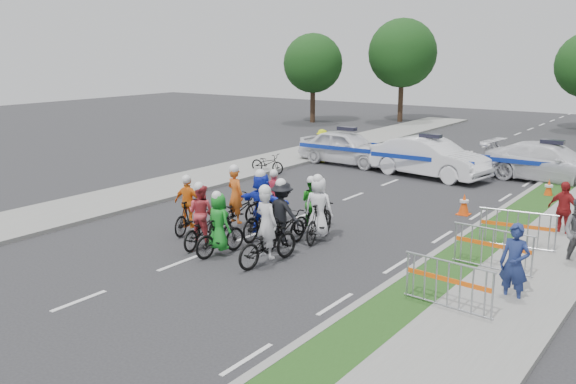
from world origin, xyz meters
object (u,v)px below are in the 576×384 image
Objects in this scene: rider_0 at (267,238)px; rider_3 at (189,211)px; rider_1 at (219,230)px; tree_0 at (313,63)px; rider_6 at (236,207)px; cone_1 at (549,189)px; police_car_2 at (551,163)px; rider_4 at (283,221)px; parked_bike at (267,163)px; barrier_1 at (492,251)px; barrier_2 at (517,231)px; marshal_hiviz at (322,146)px; rider_9 at (275,202)px; spectator_2 at (563,209)px; spectator_0 at (514,264)px; tree_3 at (402,53)px; rider_7 at (319,215)px; rider_5 at (262,210)px; cone_0 at (464,204)px; rider_8 at (312,211)px; police_car_1 at (430,157)px; police_car_0 at (347,147)px; rider_2 at (202,222)px; barrier_0 at (448,287)px.

rider_0 reaches higher than rider_3.
tree_0 is at bearing -53.66° from rider_1.
rider_6 is 11.62m from cone_1.
rider_1 is 15.54m from police_car_2.
rider_4 reaches higher than parked_bike.
barrier_1 is 1.00× the size of barrier_2.
marshal_hiviz is at bearing 103.42° from police_car_2.
rider_9 is at bearing -126.27° from cone_1.
police_car_2 is 12.21m from barrier_1.
rider_0 is at bearing -109.14° from cone_1.
spectator_2 is 0.26× the size of tree_0.
tree_3 is (-16.64, 29.79, 4.01)m from spectator_0.
rider_7 reaches higher than barrier_1.
rider_6 reaches higher than rider_7.
spectator_2 is at bearing -43.16° from tree_0.
rider_5 is at bearing 165.26° from police_car_2.
cone_1 is at bearing 67.42° from cone_0.
police_car_2 is at bearing -112.17° from rider_5.
rider_0 is at bearing 144.70° from marshal_hiviz.
spectator_2 reaches higher than marshal_hiviz.
rider_6 is 2.74m from rider_7.
tree_0 reaches higher than rider_8.
rider_1 is 0.87× the size of barrier_2.
rider_4 is (3.01, 0.44, 0.07)m from rider_3.
rider_6 is (-2.24, 0.77, -0.10)m from rider_4.
rider_4 is 0.38× the size of police_car_1.
rider_2 is at bearing -163.39° from police_car_0.
rider_5 reaches higher than cone_1.
spectator_0 reaches higher than barrier_2.
barrier_0 is (-0.67, -7.03, -0.26)m from spectator_2.
police_car_0 is 6.60× the size of cone_1.
rider_2 is 7.54m from barrier_1.
police_car_2 is at bearing -128.38° from rider_3.
rider_8 is 1.11× the size of marshal_hiviz.
rider_4 reaches higher than police_car_2.
rider_3 is 10.71m from spectator_2.
rider_9 is 0.85× the size of barrier_2.
police_car_1 reaches higher than cone_1.
barrier_2 is at bearing -86.26° from spectator_2.
tree_3 is (-10.86, 30.73, 4.21)m from rider_0.
rider_2 reaches higher than rider_1.
barrier_0 is (6.27, -0.19, -0.12)m from rider_1.
rider_8 is 0.34× the size of police_car_1.
tree_0 is (-9.24, 13.51, 3.41)m from marshal_hiviz.
spectator_0 is 0.88× the size of barrier_1.
marshal_hiviz is 17.76m from barrier_0.
rider_7 reaches higher than rider_8.
rider_6 reaches higher than rider_8.
rider_8 is (-0.19, 1.77, -0.11)m from rider_4.
rider_7 is at bearing 173.09° from spectator_0.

